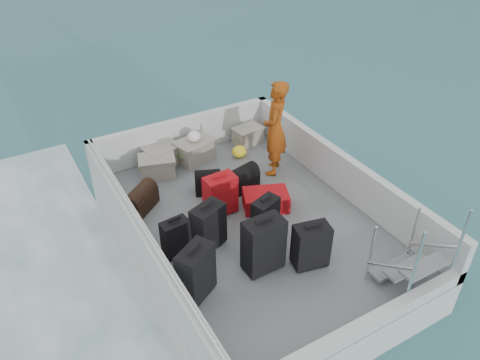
% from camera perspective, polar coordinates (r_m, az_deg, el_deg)
% --- Properties ---
extents(ground, '(160.00, 160.00, 0.00)m').
position_cam_1_polar(ground, '(7.67, 1.18, -8.60)').
color(ground, '#184C56').
rests_on(ground, ground).
extents(ferry_hull, '(3.60, 5.00, 0.60)m').
position_cam_1_polar(ferry_hull, '(7.47, 1.20, -6.92)').
color(ferry_hull, silver).
rests_on(ferry_hull, ground).
extents(deck, '(3.30, 4.70, 0.02)m').
position_cam_1_polar(deck, '(7.27, 1.23, -5.08)').
color(deck, slate).
rests_on(deck, ferry_hull).
extents(deck_fittings, '(3.60, 5.00, 0.90)m').
position_cam_1_polar(deck_fittings, '(6.97, 5.08, -3.20)').
color(deck_fittings, silver).
rests_on(deck_fittings, deck).
extents(suitcase_0, '(0.57, 0.49, 0.76)m').
position_cam_1_polar(suitcase_0, '(5.94, -5.38, -11.24)').
color(suitcase_0, black).
rests_on(suitcase_0, deck).
extents(suitcase_1, '(0.40, 0.26, 0.58)m').
position_cam_1_polar(suitcase_1, '(6.58, -7.81, -7.04)').
color(suitcase_1, black).
rests_on(suitcase_1, deck).
extents(suitcase_3, '(0.54, 0.32, 0.81)m').
position_cam_1_polar(suitcase_3, '(6.25, 2.87, -7.98)').
color(suitcase_3, black).
rests_on(suitcase_3, deck).
extents(suitcase_4, '(0.54, 0.43, 0.70)m').
position_cam_1_polar(suitcase_4, '(6.62, -3.88, -5.75)').
color(suitcase_4, black).
rests_on(suitcase_4, deck).
extents(suitcase_5, '(0.50, 0.31, 0.67)m').
position_cam_1_polar(suitcase_5, '(7.23, -2.40, -1.87)').
color(suitcase_5, '#B50D12').
rests_on(suitcase_5, deck).
extents(suitcase_6, '(0.53, 0.38, 0.66)m').
position_cam_1_polar(suitcase_6, '(6.41, 8.63, -7.98)').
color(suitcase_6, black).
rests_on(suitcase_6, deck).
extents(suitcase_7, '(0.47, 0.36, 0.58)m').
position_cam_1_polar(suitcase_7, '(6.90, 3.10, -4.43)').
color(suitcase_7, black).
rests_on(suitcase_7, deck).
extents(suitcase_8, '(0.83, 0.70, 0.28)m').
position_cam_1_polar(suitcase_8, '(7.46, 3.16, -2.45)').
color(suitcase_8, '#B50D12').
rests_on(suitcase_8, deck).
extents(duffel_0, '(0.65, 0.61, 0.32)m').
position_cam_1_polar(duffel_0, '(7.57, -11.95, -2.49)').
color(duffel_0, black).
rests_on(duffel_0, deck).
extents(duffel_1, '(0.51, 0.45, 0.32)m').
position_cam_1_polar(duffel_1, '(7.80, -3.92, -0.46)').
color(duffel_1, black).
rests_on(duffel_1, deck).
extents(duffel_2, '(0.60, 0.42, 0.32)m').
position_cam_1_polar(duffel_2, '(7.87, 0.33, -0.03)').
color(duffel_2, black).
rests_on(duffel_2, deck).
extents(crate_0, '(0.68, 0.56, 0.35)m').
position_cam_1_polar(crate_0, '(8.29, -10.03, 1.51)').
color(crate_0, gray).
rests_on(crate_0, deck).
extents(crate_1, '(0.67, 0.53, 0.36)m').
position_cam_1_polar(crate_1, '(8.58, -9.40, 2.84)').
color(crate_1, gray).
rests_on(crate_1, deck).
extents(crate_2, '(0.74, 0.59, 0.39)m').
position_cam_1_polar(crate_2, '(8.63, -5.51, 3.49)').
color(crate_2, gray).
rests_on(crate_2, deck).
extents(crate_3, '(0.56, 0.42, 0.31)m').
position_cam_1_polar(crate_3, '(9.17, 0.93, 5.38)').
color(crate_3, gray).
rests_on(crate_3, deck).
extents(yellow_bag, '(0.28, 0.26, 0.22)m').
position_cam_1_polar(yellow_bag, '(8.76, -0.09, 3.50)').
color(yellow_bag, yellow).
rests_on(yellow_bag, deck).
extents(white_bag, '(0.24, 0.24, 0.18)m').
position_cam_1_polar(white_bag, '(8.49, -5.62, 5.14)').
color(white_bag, white).
rests_on(white_bag, crate_2).
extents(passenger, '(0.72, 0.74, 1.70)m').
position_cam_1_polar(passenger, '(7.99, 4.29, 6.25)').
color(passenger, '#C65512').
rests_on(passenger, deck).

